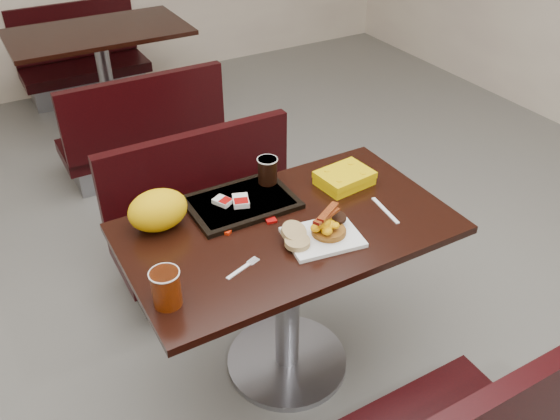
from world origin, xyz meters
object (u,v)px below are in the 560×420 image
tray (241,202)px  bench_far_s (138,121)px  bench_near_n (216,216)px  hashbrown_sleeve_right (241,201)px  paper_bag (158,210)px  hashbrown_sleeve_left (223,201)px  clamshell (344,178)px  bench_far_n (83,54)px  platter (323,237)px  pancake_stack (329,230)px  knife (385,210)px  table_near (288,300)px  fork (238,271)px  table_far (107,82)px  coffee_cup_near (166,288)px  coffee_cup_far (267,171)px

tray → bench_far_s: bearing=87.3°
bench_near_n → hashbrown_sleeve_right: hashbrown_sleeve_right is taller
bench_near_n → paper_bag: bearing=-130.7°
hashbrown_sleeve_left → clamshell: 0.51m
bench_far_n → platter: size_ratio=3.87×
bench_far_n → tray: tray is taller
bench_far_s → pancake_stack: (0.09, -2.03, 0.42)m
bench_near_n → knife: bearing=-65.4°
pancake_stack → knife: size_ratio=0.68×
table_near → tray: 0.45m
table_near → fork: (-0.27, -0.14, 0.38)m
paper_bag → tray: bearing=-2.4°
bench_far_s → knife: knife is taller
table_far → coffee_cup_near: bearing=-100.8°
table_far → bench_far_n: bearing=90.0°
coffee_cup_near → bench_near_n: bearing=58.7°
bench_near_n → bench_far_s: 1.20m
bench_far_s → hashbrown_sleeve_left: bearing=-95.4°
table_near → tray: bearing=113.3°
fork → bench_near_n: bearing=53.0°
table_far → paper_bag: (-0.41, -2.38, 0.45)m
coffee_cup_near → tray: 0.58m
knife → bench_far_s: bearing=-162.5°
bench_far_s → hashbrown_sleeve_right: (-0.10, -1.71, 0.42)m
coffee_cup_near → tray: size_ratio=0.31×
bench_near_n → clamshell: bearing=-59.1°
tray → paper_bag: size_ratio=1.85×
bench_far_n → hashbrown_sleeve_right: (-0.10, -3.11, 0.42)m
bench_far_s → coffee_cup_near: coffee_cup_near is taller
coffee_cup_near → coffee_cup_far: same height
bench_far_n → pancake_stack: (0.09, -3.43, 0.42)m
table_far → fork: (-0.27, -2.74, 0.38)m
table_far → pancake_stack: pancake_stack is taller
table_near → tray: tray is taller
pancake_stack → hashbrown_sleeve_right: (-0.19, 0.32, 0.00)m
coffee_cup_near → table_near: bearing=17.8°
table_near → bench_far_n: 3.30m
bench_near_n → coffee_cup_far: (0.06, -0.43, 0.46)m
platter → pancake_stack: (0.03, 0.00, 0.02)m
bench_far_s → bench_far_n: same height
table_far → fork: size_ratio=8.49×
bench_near_n → pancake_stack: bearing=-83.7°
table_far → fork: fork is taller
table_far → hashbrown_sleeve_right: bearing=-92.3°
table_near → paper_bag: bearing=151.9°
bench_far_s → bench_far_n: 1.40m
table_near → pancake_stack: (0.09, -0.13, 0.40)m
bench_near_n → tray: bearing=-100.2°
knife → clamshell: bearing=-166.3°
table_near → coffee_cup_far: bearing=77.1°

